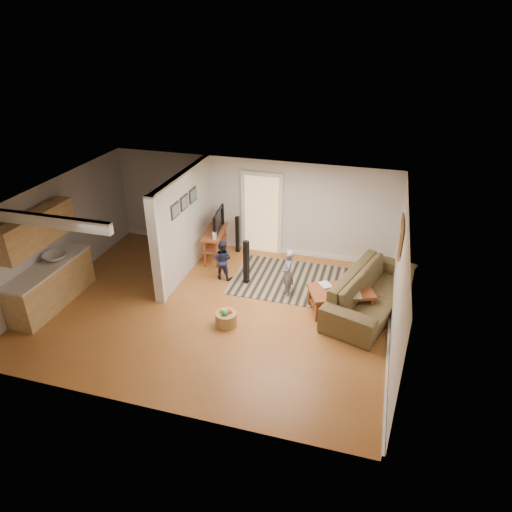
{
  "coord_description": "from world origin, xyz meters",
  "views": [
    {
      "loc": [
        3.18,
        -7.72,
        5.67
      ],
      "look_at": [
        0.81,
        0.58,
        1.1
      ],
      "focal_mm": 32.0,
      "sensor_mm": 36.0,
      "label": 1
    }
  ],
  "objects_px": {
    "tv_console": "(215,234)",
    "toddler": "(223,278)",
    "sofa": "(369,308)",
    "coffee_table": "(341,294)",
    "speaker_left": "(246,262)",
    "speaker_right": "(238,234)",
    "toy_basket": "(226,318)",
    "child": "(287,294)"
  },
  "relations": [
    {
      "from": "coffee_table",
      "to": "toy_basket",
      "type": "relative_size",
      "value": 3.42
    },
    {
      "from": "sofa",
      "to": "speaker_right",
      "type": "bearing_deg",
      "value": 81.6
    },
    {
      "from": "tv_console",
      "to": "toddler",
      "type": "xyz_separation_m",
      "value": [
        0.52,
        -0.93,
        -0.7
      ]
    },
    {
      "from": "tv_console",
      "to": "speaker_right",
      "type": "height_order",
      "value": "tv_console"
    },
    {
      "from": "toddler",
      "to": "speaker_left",
      "type": "bearing_deg",
      "value": 178.15
    },
    {
      "from": "coffee_table",
      "to": "toddler",
      "type": "height_order",
      "value": "coffee_table"
    },
    {
      "from": "toy_basket",
      "to": "sofa",
      "type": "bearing_deg",
      "value": 27.14
    },
    {
      "from": "child",
      "to": "toddler",
      "type": "distance_m",
      "value": 1.69
    },
    {
      "from": "toy_basket",
      "to": "child",
      "type": "bearing_deg",
      "value": 57.2
    },
    {
      "from": "speaker_right",
      "to": "toddler",
      "type": "distance_m",
      "value": 1.53
    },
    {
      "from": "toy_basket",
      "to": "child",
      "type": "relative_size",
      "value": 0.4
    },
    {
      "from": "toddler",
      "to": "toy_basket",
      "type": "bearing_deg",
      "value": 115.66
    },
    {
      "from": "tv_console",
      "to": "toy_basket",
      "type": "xyz_separation_m",
      "value": [
        1.22,
        -2.71,
        -0.54
      ]
    },
    {
      "from": "toddler",
      "to": "coffee_table",
      "type": "bearing_deg",
      "value": 172.39
    },
    {
      "from": "sofa",
      "to": "child",
      "type": "relative_size",
      "value": 2.57
    },
    {
      "from": "tv_console",
      "to": "sofa",
      "type": "bearing_deg",
      "value": -24.98
    },
    {
      "from": "speaker_left",
      "to": "child",
      "type": "relative_size",
      "value": 0.99
    },
    {
      "from": "coffee_table",
      "to": "speaker_right",
      "type": "relative_size",
      "value": 1.5
    },
    {
      "from": "child",
      "to": "speaker_right",
      "type": "bearing_deg",
      "value": -146.91
    },
    {
      "from": "sofa",
      "to": "speaker_right",
      "type": "relative_size",
      "value": 2.83
    },
    {
      "from": "sofa",
      "to": "tv_console",
      "type": "height_order",
      "value": "tv_console"
    },
    {
      "from": "toddler",
      "to": "tv_console",
      "type": "bearing_deg",
      "value": -56.96
    },
    {
      "from": "toy_basket",
      "to": "child",
      "type": "distance_m",
      "value": 1.77
    },
    {
      "from": "speaker_right",
      "to": "toy_basket",
      "type": "distance_m",
      "value": 3.33
    },
    {
      "from": "tv_console",
      "to": "child",
      "type": "bearing_deg",
      "value": -36.95
    },
    {
      "from": "tv_console",
      "to": "speaker_right",
      "type": "relative_size",
      "value": 1.26
    },
    {
      "from": "sofa",
      "to": "coffee_table",
      "type": "height_order",
      "value": "coffee_table"
    },
    {
      "from": "speaker_left",
      "to": "sofa",
      "type": "bearing_deg",
      "value": 10.21
    },
    {
      "from": "sofa",
      "to": "tv_console",
      "type": "distance_m",
      "value": 4.29
    },
    {
      "from": "tv_console",
      "to": "toy_basket",
      "type": "bearing_deg",
      "value": -73.21
    },
    {
      "from": "sofa",
      "to": "child",
      "type": "bearing_deg",
      "value": 106.62
    },
    {
      "from": "speaker_left",
      "to": "toy_basket",
      "type": "distance_m",
      "value": 1.76
    },
    {
      "from": "speaker_right",
      "to": "sofa",
      "type": "bearing_deg",
      "value": -24.84
    },
    {
      "from": "tv_console",
      "to": "speaker_right",
      "type": "xyz_separation_m",
      "value": [
        0.44,
        0.51,
        -0.2
      ]
    },
    {
      "from": "sofa",
      "to": "speaker_right",
      "type": "height_order",
      "value": "speaker_right"
    },
    {
      "from": "coffee_table",
      "to": "speaker_left",
      "type": "xyz_separation_m",
      "value": [
        -2.29,
        0.53,
        0.15
      ]
    },
    {
      "from": "sofa",
      "to": "coffee_table",
      "type": "distance_m",
      "value": 0.78
    },
    {
      "from": "sofa",
      "to": "child",
      "type": "xyz_separation_m",
      "value": [
        -1.86,
        0.04,
        0.0
      ]
    },
    {
      "from": "speaker_right",
      "to": "toddler",
      "type": "bearing_deg",
      "value": -85.43
    },
    {
      "from": "speaker_left",
      "to": "coffee_table",
      "type": "bearing_deg",
      "value": 2.51
    },
    {
      "from": "coffee_table",
      "to": "speaker_right",
      "type": "bearing_deg",
      "value": 145.73
    },
    {
      "from": "coffee_table",
      "to": "speaker_left",
      "type": "distance_m",
      "value": 2.35
    }
  ]
}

